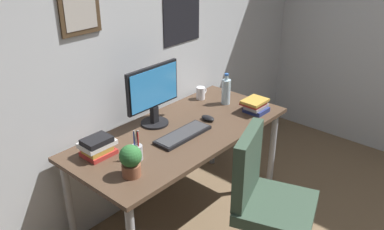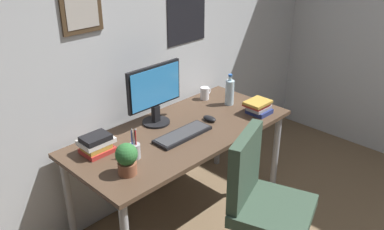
{
  "view_description": "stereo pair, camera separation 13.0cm",
  "coord_description": "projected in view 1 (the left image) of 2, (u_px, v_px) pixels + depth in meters",
  "views": [
    {
      "loc": [
        -1.77,
        -0.03,
        2.08
      ],
      "look_at": [
        0.07,
        1.6,
        0.9
      ],
      "focal_mm": 38.21,
      "sensor_mm": 36.0,
      "label": 1
    },
    {
      "loc": [
        -1.68,
        -0.12,
        2.08
      ],
      "look_at": [
        0.07,
        1.6,
        0.9
      ],
      "focal_mm": 38.21,
      "sensor_mm": 36.0,
      "label": 2
    }
  ],
  "objects": [
    {
      "name": "wall_back",
      "position": [
        125.0,
        43.0,
        2.83
      ],
      "size": [
        4.4,
        0.1,
        2.6
      ],
      "color": "silver",
      "rests_on": "ground_plane"
    },
    {
      "name": "desk",
      "position": [
        181.0,
        140.0,
        2.88
      ],
      "size": [
        1.63,
        0.74,
        0.75
      ],
      "color": "#4C3828",
      "rests_on": "ground_plane"
    },
    {
      "name": "office_chair",
      "position": [
        265.0,
        196.0,
        2.53
      ],
      "size": [
        0.58,
        0.6,
        0.95
      ],
      "color": "#334738",
      "rests_on": "ground_plane"
    },
    {
      "name": "monitor",
      "position": [
        153.0,
        93.0,
        2.84
      ],
      "size": [
        0.46,
        0.2,
        0.43
      ],
      "color": "black",
      "rests_on": "desk"
    },
    {
      "name": "keyboard",
      "position": [
        183.0,
        135.0,
        2.77
      ],
      "size": [
        0.43,
        0.15,
        0.03
      ],
      "color": "black",
      "rests_on": "desk"
    },
    {
      "name": "computer_mouse",
      "position": [
        208.0,
        118.0,
        2.98
      ],
      "size": [
        0.06,
        0.11,
        0.04
      ],
      "color": "black",
      "rests_on": "desk"
    },
    {
      "name": "water_bottle",
      "position": [
        226.0,
        91.0,
        3.22
      ],
      "size": [
        0.07,
        0.07,
        0.25
      ],
      "color": "silver",
      "rests_on": "desk"
    },
    {
      "name": "coffee_mug_near",
      "position": [
        201.0,
        93.0,
        3.33
      ],
      "size": [
        0.11,
        0.07,
        0.1
      ],
      "color": "white",
      "rests_on": "desk"
    },
    {
      "name": "potted_plant",
      "position": [
        131.0,
        160.0,
        2.3
      ],
      "size": [
        0.13,
        0.13,
        0.2
      ],
      "color": "brown",
      "rests_on": "desk"
    },
    {
      "name": "pen_cup",
      "position": [
        137.0,
        152.0,
        2.48
      ],
      "size": [
        0.07,
        0.07,
        0.2
      ],
      "color": "#9EA0A5",
      "rests_on": "desk"
    },
    {
      "name": "book_stack_left",
      "position": [
        255.0,
        106.0,
        3.1
      ],
      "size": [
        0.19,
        0.18,
        0.1
      ],
      "color": "navy",
      "rests_on": "desk"
    },
    {
      "name": "book_stack_right",
      "position": [
        98.0,
        147.0,
        2.53
      ],
      "size": [
        0.21,
        0.16,
        0.12
      ],
      "color": "#B22D28",
      "rests_on": "desk"
    }
  ]
}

